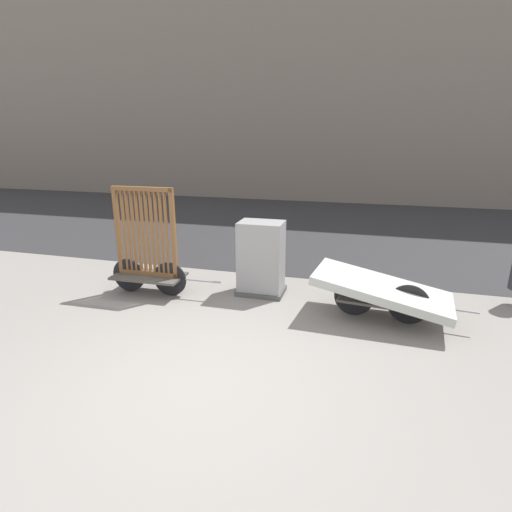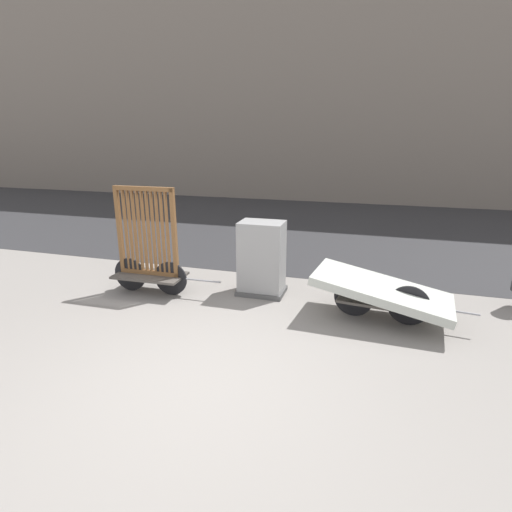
{
  "view_description": "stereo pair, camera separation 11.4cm",
  "coord_description": "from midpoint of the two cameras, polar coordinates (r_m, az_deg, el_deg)",
  "views": [
    {
      "loc": [
        1.58,
        -3.51,
        2.65
      ],
      "look_at": [
        0.0,
        2.25,
        0.83
      ],
      "focal_mm": 28.0,
      "sensor_mm": 36.0,
      "label": 1
    },
    {
      "loc": [
        1.69,
        -3.48,
        2.65
      ],
      "look_at": [
        0.0,
        2.25,
        0.83
      ],
      "focal_mm": 28.0,
      "sensor_mm": 36.0,
      "label": 2
    }
  ],
  "objects": [
    {
      "name": "ground_plane",
      "position": [
        4.68,
        -8.44,
        -17.76
      ],
      "size": [
        60.0,
        60.0,
        0.0
      ],
      "primitive_type": "plane",
      "color": "gray"
    },
    {
      "name": "bike_cart_with_bedframe",
      "position": [
        7.04,
        -15.68,
        0.06
      ],
      "size": [
        1.99,
        0.64,
        1.85
      ],
      "rotation": [
        0.0,
        0.0,
        0.02
      ],
      "color": "#4C4742",
      "rests_on": "ground_plane"
    },
    {
      "name": "bike_cart_with_mattress",
      "position": [
        6.16,
        17.0,
        -4.78
      ],
      "size": [
        2.33,
        1.23,
        0.71
      ],
      "rotation": [
        0.0,
        0.0,
        -0.12
      ],
      "color": "#4C4742",
      "rests_on": "ground_plane"
    },
    {
      "name": "building_facade",
      "position": [
        18.93,
        11.43,
        27.81
      ],
      "size": [
        48.0,
        4.0,
        12.64
      ],
      "color": "slate",
      "rests_on": "ground_plane"
    },
    {
      "name": "road_strip",
      "position": [
        12.25,
        7.33,
        4.31
      ],
      "size": [
        56.0,
        9.31,
        0.01
      ],
      "color": "#2D2D30",
      "rests_on": "ground_plane"
    },
    {
      "name": "utility_cabinet",
      "position": [
        6.81,
        0.26,
        -0.66
      ],
      "size": [
        0.8,
        0.58,
        1.27
      ],
      "color": "#4C4C4C",
      "rests_on": "ground_plane"
    }
  ]
}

